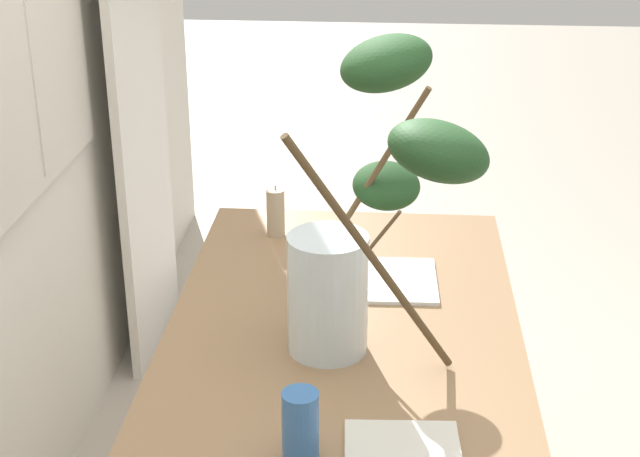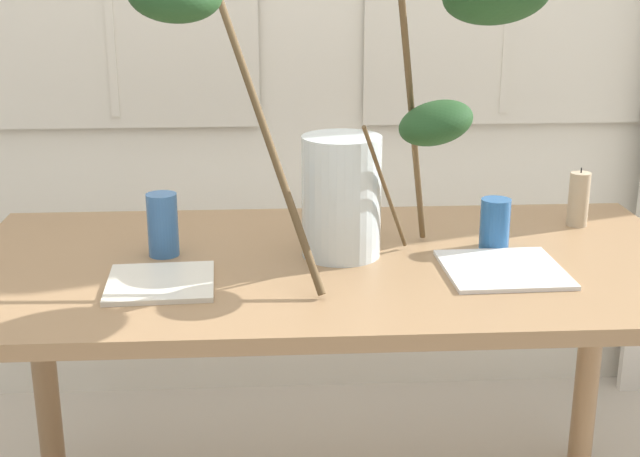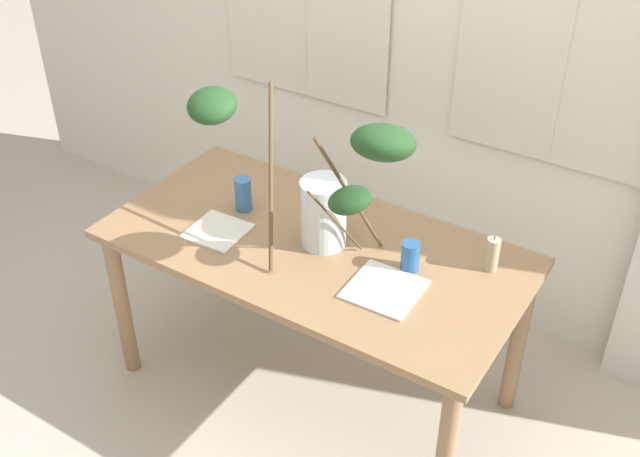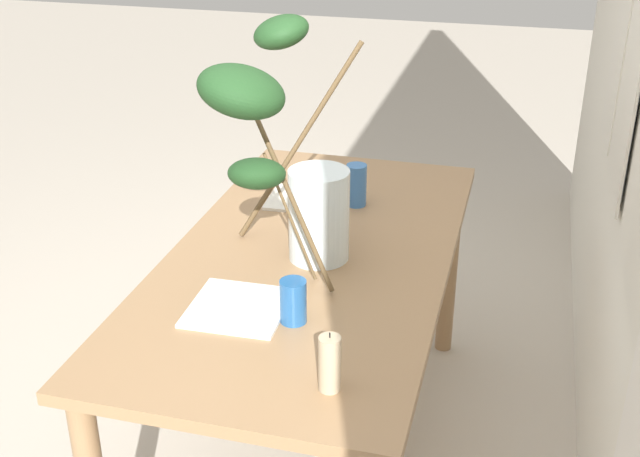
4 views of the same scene
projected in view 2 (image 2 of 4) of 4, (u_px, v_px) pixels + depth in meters
name	position (u px, v px, depth m)	size (l,w,h in m)	color
dining_table	(331.00, 302.00, 1.90)	(1.57, 0.79, 0.74)	#93704C
vase_with_branches	(366.00, 121.00, 1.75)	(0.85, 0.42, 0.64)	silver
drinking_glass_blue_left	(163.00, 225.00, 1.88)	(0.07, 0.07, 0.14)	#386BAD
drinking_glass_blue_right	(495.00, 224.00, 1.93)	(0.07, 0.07, 0.11)	#235693
plate_square_left	(161.00, 283.00, 1.73)	(0.21, 0.21, 0.01)	silver
plate_square_right	(503.00, 269.00, 1.80)	(0.24, 0.24, 0.01)	white
pillar_candle	(579.00, 199.00, 2.09)	(0.05, 0.05, 0.14)	tan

